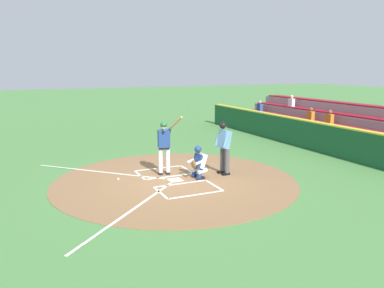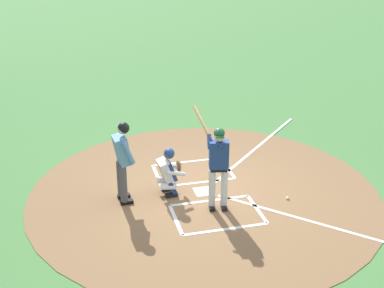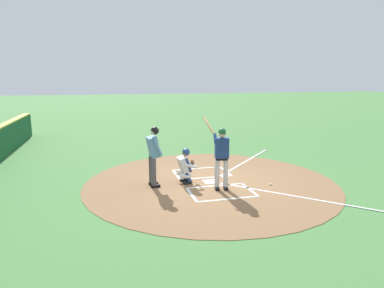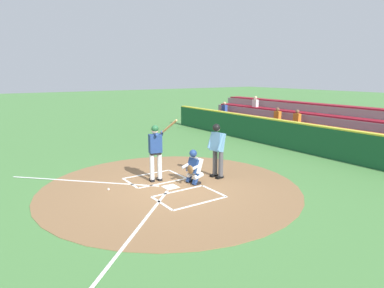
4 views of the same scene
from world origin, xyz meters
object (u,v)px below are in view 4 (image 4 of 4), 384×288
at_px(plate_umpire, 217,147).
at_px(baseball, 108,189).
at_px(batter, 156,149).
at_px(catcher, 194,166).

distance_m(plate_umpire, baseball, 3.77).
bearing_deg(batter, plate_umpire, -112.75).
bearing_deg(catcher, baseball, 69.80).
bearing_deg(baseball, plate_umpire, -103.14).
relative_size(batter, catcher, 1.88).
bearing_deg(batter, catcher, -135.60).
height_order(catcher, plate_umpire, plate_umpire).
distance_m(catcher, plate_umpire, 1.14).
distance_m(batter, baseball, 1.95).
relative_size(batter, plate_umpire, 1.14).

